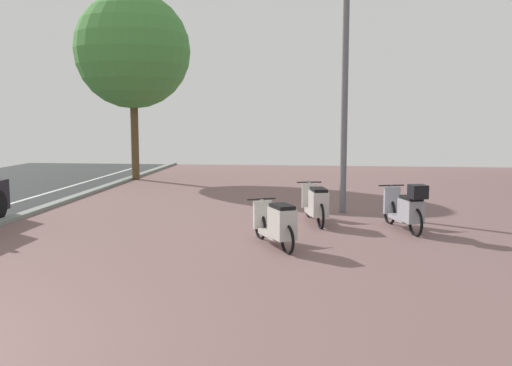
% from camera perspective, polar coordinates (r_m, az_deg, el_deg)
% --- Properties ---
extents(scooter_near, '(0.65, 1.73, 0.78)m').
position_cam_1_polar(scooter_near, '(11.19, 6.08, -2.12)').
color(scooter_near, black).
rests_on(scooter_near, ground).
extents(scooter_mid, '(0.90, 1.49, 0.76)m').
position_cam_1_polar(scooter_mid, '(9.15, 2.14, -4.15)').
color(scooter_mid, black).
rests_on(scooter_mid, ground).
extents(scooter_far, '(0.74, 1.65, 0.94)m').
position_cam_1_polar(scooter_far, '(10.78, 14.94, -2.49)').
color(scooter_far, black).
rests_on(scooter_far, ground).
extents(lamp_post, '(0.20, 0.52, 6.71)m').
position_cam_1_polar(lamp_post, '(12.53, 9.02, 13.87)').
color(lamp_post, slate).
rests_on(lamp_post, ground).
extents(street_tree, '(3.73, 3.73, 6.07)m').
position_cam_1_polar(street_tree, '(19.24, -12.32, 12.87)').
color(street_tree, brown).
rests_on(street_tree, ground).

